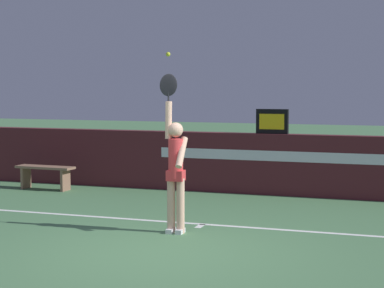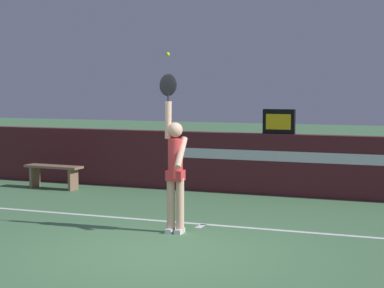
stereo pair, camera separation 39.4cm
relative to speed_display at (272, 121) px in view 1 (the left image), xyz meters
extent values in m
plane|color=#4B794E|center=(-0.44, -5.26, -1.52)|extent=(60.00, 60.00, 0.00)
cube|color=white|center=(-0.44, -3.32, -1.52)|extent=(10.82, 0.10, 0.00)
cube|color=white|center=(-0.44, -3.47, -1.52)|extent=(0.10, 0.30, 0.00)
cube|color=#4E1C22|center=(-0.44, 0.00, -0.89)|extent=(15.86, 0.28, 1.27)
cube|color=white|center=(-0.06, -0.14, -0.70)|extent=(4.68, 0.01, 0.21)
cube|color=black|center=(0.00, 0.00, 0.00)|extent=(0.66, 0.12, 0.51)
cube|color=yellow|center=(0.00, -0.06, 0.00)|extent=(0.52, 0.01, 0.32)
cylinder|color=beige|center=(-0.56, -4.05, -1.10)|extent=(0.12, 0.12, 0.85)
cylinder|color=beige|center=(-0.71, -4.06, -1.10)|extent=(0.12, 0.12, 0.85)
cube|color=white|center=(-0.56, -4.07, -1.49)|extent=(0.11, 0.24, 0.07)
cube|color=white|center=(-0.71, -4.08, -1.49)|extent=(0.11, 0.24, 0.07)
cylinder|color=#E03A3D|center=(-0.64, -4.06, -0.37)|extent=(0.23, 0.23, 0.61)
cube|color=#E03A3D|center=(-0.64, -4.06, -0.63)|extent=(0.27, 0.22, 0.16)
sphere|color=beige|center=(-0.64, -4.06, 0.07)|extent=(0.23, 0.23, 0.23)
cylinder|color=beige|center=(-0.75, -4.06, 0.22)|extent=(0.11, 0.10, 0.57)
cylinder|color=beige|center=(-0.52, -4.11, -0.26)|extent=(0.12, 0.40, 0.47)
ellipsoid|color=black|center=(-0.75, -4.06, 0.76)|extent=(0.32, 0.04, 0.37)
cylinder|color=black|center=(-0.75, -4.06, 0.57)|extent=(0.03, 0.03, 0.18)
sphere|color=#CFDC2E|center=(-0.73, -4.14, 1.22)|extent=(0.07, 0.07, 0.07)
cube|color=#8A644F|center=(-4.81, -0.94, -1.03)|extent=(1.34, 0.42, 0.05)
cube|color=#8A644F|center=(-5.31, -0.92, -1.28)|extent=(0.07, 0.32, 0.49)
cube|color=#8A644F|center=(-4.30, -0.96, -1.28)|extent=(0.07, 0.32, 0.49)
camera|label=1|loc=(2.90, -13.68, 0.77)|focal=63.12mm
camera|label=2|loc=(3.27, -13.55, 0.77)|focal=63.12mm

